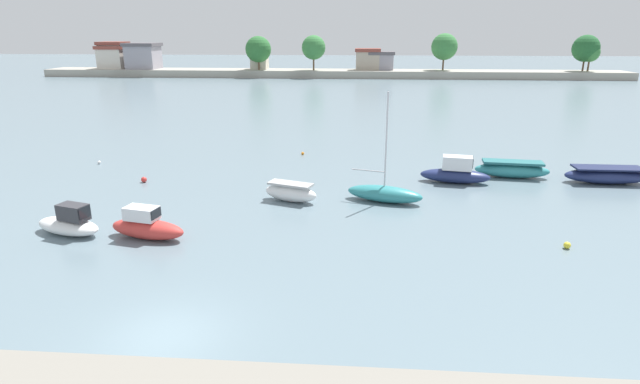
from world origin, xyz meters
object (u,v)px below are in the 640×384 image
object	(u,v)px
moored_boat_1	(69,224)
moored_boat_6	(512,170)
moored_boat_3	(291,192)
mooring_buoy_2	(99,162)
moored_boat_4	(385,193)
mooring_buoy_4	(303,153)
moored_boat_2	(147,226)
mooring_buoy_3	(144,180)
mooring_buoy_0	(567,245)
moored_boat_7	(607,175)
moored_boat_5	(456,173)

from	to	relation	value
moored_boat_1	moored_boat_6	bearing A→B (deg)	42.64
moored_boat_3	moored_boat_6	distance (m)	16.00
mooring_buoy_2	moored_boat_4	bearing A→B (deg)	-18.94
mooring_buoy_2	mooring_buoy_4	world-z (taller)	mooring_buoy_2
moored_boat_3	moored_boat_6	xyz separation A→B (m)	(14.71, 6.30, 0.00)
moored_boat_6	mooring_buoy_4	distance (m)	16.25
moored_boat_2	mooring_buoy_4	distance (m)	18.89
moored_boat_2	moored_boat_6	world-z (taller)	moored_boat_2
moored_boat_2	mooring_buoy_4	world-z (taller)	moored_boat_2
moored_boat_2	mooring_buoy_2	world-z (taller)	moored_boat_2
mooring_buoy_2	mooring_buoy_4	size ratio (longest dim) A/B	1.02
mooring_buoy_2	mooring_buoy_3	bearing A→B (deg)	-39.76
moored_boat_1	mooring_buoy_0	bearing A→B (deg)	16.79
moored_boat_1	moored_boat_4	xyz separation A→B (m)	(16.03, 6.27, -0.05)
mooring_buoy_2	mooring_buoy_3	world-z (taller)	mooring_buoy_3
moored_boat_4	mooring_buoy_4	bearing A→B (deg)	134.77
moored_boat_3	moored_boat_7	size ratio (longest dim) A/B	0.64
mooring_buoy_4	moored_boat_1	bearing A→B (deg)	-119.02
moored_boat_5	mooring_buoy_2	bearing A→B (deg)	-177.16
moored_boat_3	moored_boat_1	bearing A→B (deg)	-131.25
moored_boat_3	mooring_buoy_2	size ratio (longest dim) A/B	14.23
moored_boat_6	moored_boat_7	xyz separation A→B (m)	(5.97, -0.96, -0.02)
moored_boat_6	mooring_buoy_0	bearing A→B (deg)	-87.79
moored_boat_1	mooring_buoy_4	size ratio (longest dim) A/B	16.06
moored_boat_7	moored_boat_2	bearing A→B (deg)	-156.42
moored_boat_5	moored_boat_7	size ratio (longest dim) A/B	0.86
mooring_buoy_3	mooring_buoy_2	bearing A→B (deg)	140.24
moored_boat_1	mooring_buoy_4	bearing A→B (deg)	77.66
moored_boat_3	moored_boat_6	bearing A→B (deg)	42.29
moored_boat_1	moored_boat_3	distance (m)	11.99
mooring_buoy_3	mooring_buoy_4	world-z (taller)	mooring_buoy_3
moored_boat_4	moored_boat_3	bearing A→B (deg)	-159.96
mooring_buoy_3	mooring_buoy_4	bearing A→B (deg)	41.35
moored_boat_2	moored_boat_6	size ratio (longest dim) A/B	0.80
moored_boat_5	moored_boat_7	distance (m)	10.14
moored_boat_7	mooring_buoy_3	bearing A→B (deg)	-175.43
moored_boat_7	mooring_buoy_2	distance (m)	36.62
moored_boat_3	moored_boat_5	size ratio (longest dim) A/B	0.74
moored_boat_1	mooring_buoy_0	world-z (taller)	moored_boat_1
moored_boat_4	mooring_buoy_4	xyz separation A→B (m)	(-6.17, 11.51, -0.39)
moored_boat_5	moored_boat_6	distance (m)	4.46
moored_boat_4	moored_boat_5	xyz separation A→B (m)	(4.94, 4.36, 0.15)
moored_boat_7	mooring_buoy_4	xyz separation A→B (m)	(-21.23, 6.51, -0.41)
moored_boat_3	mooring_buoy_0	distance (m)	15.08
moored_boat_3	mooring_buoy_4	world-z (taller)	moored_boat_3
moored_boat_1	mooring_buoy_3	size ratio (longest dim) A/B	10.23
moored_boat_1	moored_boat_4	size ratio (longest dim) A/B	0.60
moored_boat_1	moored_boat_2	size ratio (longest dim) A/B	0.95
moored_boat_2	moored_boat_4	world-z (taller)	moored_boat_4
mooring_buoy_4	moored_boat_6	bearing A→B (deg)	-19.97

